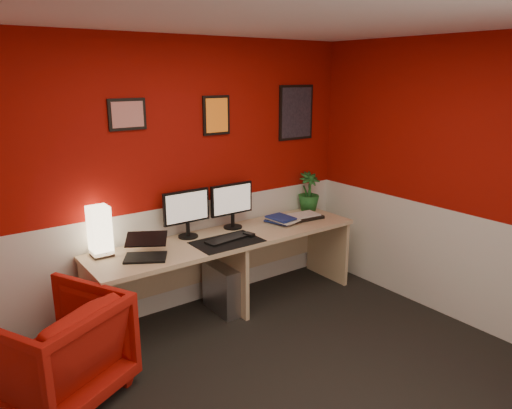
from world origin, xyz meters
name	(u,v)px	position (x,y,z in m)	size (l,w,h in m)	color
ground	(289,405)	(0.00, 0.00, 0.00)	(4.00, 3.50, 0.01)	black
ceiling	(297,12)	(0.00, 0.00, 2.50)	(4.00, 3.50, 0.01)	white
wall_back	(166,180)	(0.00, 1.75, 1.25)	(4.00, 0.01, 2.50)	#8D0D06
wall_right	(473,186)	(2.00, 0.00, 1.25)	(0.01, 3.50, 2.50)	#8D0D06
wainscot_back	(170,259)	(0.00, 1.75, 0.50)	(4.00, 0.01, 1.00)	silver
wainscot_right	(463,269)	(2.00, 0.00, 0.50)	(0.01, 3.50, 1.00)	silver
desk	(230,273)	(0.44, 1.41, 0.36)	(2.60, 0.65, 0.73)	tan
shoji_lamp	(100,233)	(-0.67, 1.61, 0.93)	(0.16, 0.16, 0.40)	#FFE5B2
laptop	(145,246)	(-0.41, 1.34, 0.84)	(0.33, 0.23, 0.22)	black
monitor_left	(187,207)	(0.12, 1.60, 1.02)	(0.45, 0.06, 0.58)	black
monitor_right	(232,199)	(0.60, 1.59, 1.02)	(0.45, 0.06, 0.58)	black
desk_mat	(227,242)	(0.34, 1.28, 0.73)	(0.60, 0.38, 0.01)	black
keyboard	(227,239)	(0.36, 1.32, 0.74)	(0.42, 0.14, 0.02)	black
mouse	(249,235)	(0.58, 1.28, 0.75)	(0.06, 0.10, 0.03)	black
book_bottom	(275,224)	(0.99, 1.43, 0.74)	(0.20, 0.27, 0.03)	navy
book_middle	(275,222)	(0.98, 1.40, 0.77)	(0.22, 0.30, 0.02)	silver
book_top	(274,220)	(0.96, 1.40, 0.79)	(0.20, 0.27, 0.02)	navy
zen_tray	(304,217)	(1.37, 1.43, 0.74)	(0.35, 0.25, 0.03)	black
potted_plant	(309,191)	(1.62, 1.63, 0.94)	(0.23, 0.23, 0.42)	#19591E
pc_tower	(223,288)	(0.37, 1.41, 0.23)	(0.20, 0.45, 0.45)	#99999E
armchair	(54,350)	(-1.24, 1.00, 0.37)	(0.79, 0.82, 0.74)	#A51309
art_left	(127,114)	(-0.32, 1.74, 1.85)	(0.32, 0.02, 0.26)	red
art_center	(216,115)	(0.53, 1.74, 1.80)	(0.28, 0.02, 0.36)	orange
art_right	(296,113)	(1.50, 1.74, 1.78)	(0.44, 0.02, 0.56)	black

